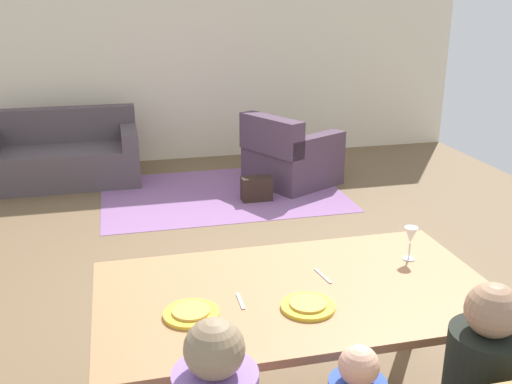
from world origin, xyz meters
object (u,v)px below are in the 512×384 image
at_px(plate_near_man, 191,314).
at_px(armchair, 289,157).
at_px(dining_table, 296,301).
at_px(wine_glass, 411,237).
at_px(plate_near_child, 308,306).
at_px(couch, 63,157).
at_px(handbag, 257,189).

xyz_separation_m(plate_near_man, armchair, (1.64, 3.92, -0.45)).
xyz_separation_m(dining_table, wine_glass, (0.69, 0.18, 0.20)).
bearing_deg(plate_near_child, couch, 106.82).
xyz_separation_m(dining_table, plate_near_child, (0.00, -0.18, 0.07)).
height_order(couch, handbag, couch).
height_order(plate_near_man, plate_near_child, same).
height_order(wine_glass, handbag, wine_glass).
bearing_deg(armchair, dining_table, -106.34).
height_order(plate_near_man, armchair, armchair).
xyz_separation_m(wine_glass, couch, (-2.10, 4.30, -0.59)).
relative_size(dining_table, plate_near_man, 7.66).
bearing_deg(wine_glass, couch, 116.01).
relative_size(couch, armchair, 1.47).
relative_size(couch, handbag, 5.31).
bearing_deg(plate_near_man, wine_glass, 13.85).
distance_m(dining_table, handbag, 3.43).
distance_m(dining_table, couch, 4.71).
distance_m(couch, armchair, 2.61).
relative_size(armchair, handbag, 3.61).
relative_size(plate_near_child, wine_glass, 1.34).
bearing_deg(plate_near_man, dining_table, 12.83).
bearing_deg(armchair, plate_near_man, -112.72).
relative_size(dining_table, armchair, 1.66).
xyz_separation_m(plate_near_man, plate_near_child, (0.53, -0.06, 0.00)).
bearing_deg(dining_table, plate_near_child, -90.00).
relative_size(plate_near_child, couch, 0.15).
height_order(plate_near_child, handbag, plate_near_child).
relative_size(plate_near_man, handbag, 0.78).
xyz_separation_m(wine_glass, handbag, (-0.08, 3.14, -0.76)).
relative_size(plate_near_man, wine_glass, 1.34).
xyz_separation_m(dining_table, couch, (-1.41, 4.48, -0.39)).
height_order(dining_table, plate_near_man, plate_near_man).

